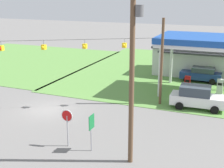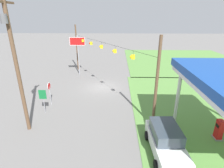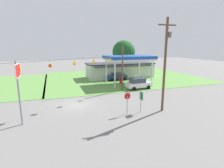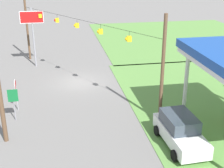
{
  "view_description": "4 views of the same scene",
  "coord_description": "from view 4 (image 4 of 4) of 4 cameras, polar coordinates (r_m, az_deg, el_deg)",
  "views": [
    {
      "loc": [
        14.47,
        -20.91,
        9.48
      ],
      "look_at": [
        4.47,
        3.55,
        1.81
      ],
      "focal_mm": 50.0,
      "sensor_mm": 36.0,
      "label": 1
    },
    {
      "loc": [
        21.35,
        1.87,
        8.77
      ],
      "look_at": [
        3.67,
        1.36,
        1.93
      ],
      "focal_mm": 28.0,
      "sensor_mm": 36.0,
      "label": 2
    },
    {
      "loc": [
        -2.66,
        -21.89,
        7.4
      ],
      "look_at": [
        5.43,
        1.5,
        2.07
      ],
      "focal_mm": 28.0,
      "sensor_mm": 36.0,
      "label": 3
    },
    {
      "loc": [
        27.25,
        -1.82,
        10.68
      ],
      "look_at": [
        4.75,
        2.24,
        1.55
      ],
      "focal_mm": 50.0,
      "sensor_mm": 36.0,
      "label": 4
    }
  ],
  "objects": [
    {
      "name": "stop_sign_roadside",
      "position": [
        24.24,
        -17.21,
        -0.72
      ],
      "size": [
        0.8,
        0.08,
        2.5
      ],
      "rotation": [
        0.0,
        0.0,
        3.14
      ],
      "color": "#99999E",
      "rests_on": "ground"
    },
    {
      "name": "signal_span_gantry",
      "position": [
        28.07,
        -6.33,
        8.33
      ],
      "size": [
        17.22,
        10.24,
        7.58
      ],
      "color": "brown",
      "rests_on": "ground"
    },
    {
      "name": "car_at_pumps_front",
      "position": [
        19.66,
        12.3,
        -8.32
      ],
      "size": [
        4.68,
        2.26,
        1.96
      ],
      "rotation": [
        0.0,
        0.0,
        0.04
      ],
      "color": "white",
      "rests_on": "ground"
    },
    {
      "name": "route_sign",
      "position": [
        22.73,
        -17.62,
        -2.57
      ],
      "size": [
        0.1,
        0.7,
        2.4
      ],
      "color": "gray",
      "rests_on": "ground"
    },
    {
      "name": "grass_verge_opposite_corner",
      "position": [
        47.98,
        11.99,
        8.46
      ],
      "size": [
        24.0,
        24.0,
        0.04
      ],
      "primitive_type": "cube",
      "color": "#5B8E42",
      "rests_on": "ground"
    },
    {
      "name": "ground_plane",
      "position": [
        29.33,
        -5.96,
        0.28
      ],
      "size": [
        160.0,
        160.0,
        0.0
      ],
      "primitive_type": "plane",
      "color": "slate"
    },
    {
      "name": "stop_sign_overhead",
      "position": [
        33.58,
        -14.36,
        10.44
      ],
      "size": [
        0.22,
        2.38,
        6.17
      ],
      "color": "gray",
      "rests_on": "ground"
    }
  ]
}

